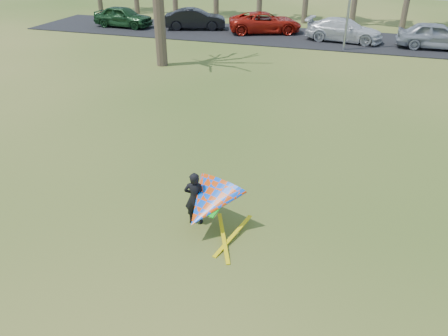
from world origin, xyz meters
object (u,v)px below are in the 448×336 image
(car_0, at_px, (123,16))
(car_4, at_px, (436,36))
(car_2, at_px, (265,22))
(kite_flyer, at_px, (206,203))
(car_1, at_px, (195,19))
(car_3, at_px, (344,30))

(car_0, bearing_deg, car_4, -87.93)
(car_0, relative_size, car_2, 0.87)
(car_0, xyz_separation_m, kite_flyer, (15.82, -23.98, -0.04))
(car_0, relative_size, car_1, 1.00)
(car_1, relative_size, car_4, 0.96)
(car_2, distance_m, kite_flyer, 25.57)
(car_0, bearing_deg, kite_flyer, -143.65)
(car_1, height_order, car_2, car_1)
(car_0, xyz_separation_m, car_1, (5.95, 0.91, -0.03))
(car_0, distance_m, car_1, 6.02)
(car_1, relative_size, kite_flyer, 2.00)
(car_0, height_order, car_2, car_0)
(car_1, bearing_deg, kite_flyer, -175.77)
(kite_flyer, bearing_deg, car_4, 71.79)
(car_0, relative_size, car_4, 0.96)
(car_2, relative_size, kite_flyer, 2.32)
(car_1, xyz_separation_m, car_4, (17.65, -1.27, 0.06))
(car_2, xyz_separation_m, car_3, (6.00, -1.15, 0.01))
(car_4, bearing_deg, kite_flyer, 160.51)
(car_3, relative_size, car_4, 1.07)
(car_3, bearing_deg, car_4, -87.77)
(car_1, distance_m, kite_flyer, 26.78)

